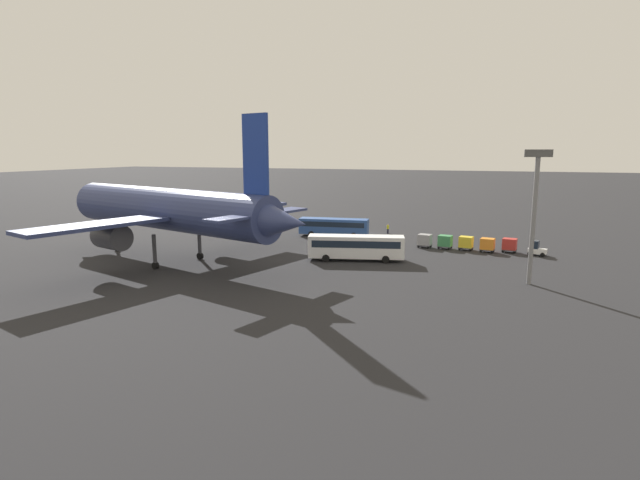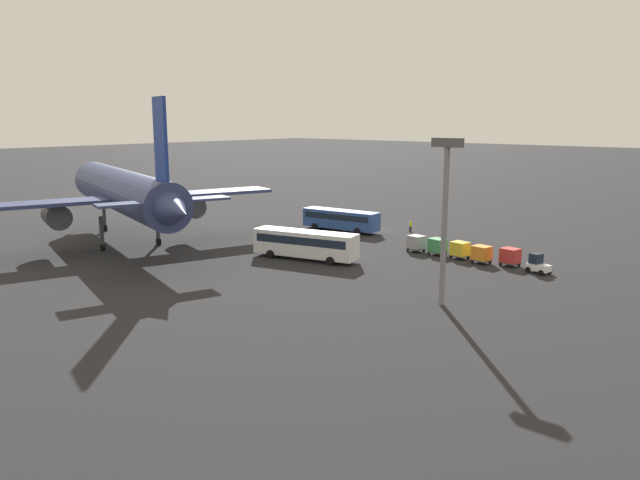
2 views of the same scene
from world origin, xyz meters
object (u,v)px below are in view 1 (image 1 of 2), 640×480
at_px(shuttle_bus_far, 356,246).
at_px(cargo_cart_orange, 487,244).
at_px(shuttle_bus_near, 334,226).
at_px(cargo_cart_green, 445,241).
at_px(worker_person, 388,229).
at_px(cargo_cart_grey, 425,240).
at_px(baggage_tug, 536,249).
at_px(airplane, 170,210).
at_px(cargo_cart_yellow, 466,242).
at_px(cargo_cart_red, 510,244).

height_order(shuttle_bus_far, cargo_cart_orange, shuttle_bus_far).
bearing_deg(shuttle_bus_near, shuttle_bus_far, 110.24).
height_order(cargo_cart_orange, cargo_cart_green, same).
xyz_separation_m(worker_person, cargo_cart_grey, (-8.08, 11.12, 0.32)).
bearing_deg(baggage_tug, airplane, 39.97).
relative_size(airplane, cargo_cart_yellow, 20.06).
distance_m(shuttle_bus_far, cargo_cart_orange, 20.42).
bearing_deg(cargo_cart_orange, shuttle_bus_far, 35.19).
relative_size(airplane, cargo_cart_grey, 20.06).
relative_size(baggage_tug, cargo_cart_grey, 1.19).
bearing_deg(cargo_cart_orange, airplane, 28.46).
xyz_separation_m(shuttle_bus_far, baggage_tug, (-23.30, -11.75, -1.08)).
bearing_deg(shuttle_bus_near, airplane, 56.04).
distance_m(worker_person, cargo_cart_grey, 13.75).
xyz_separation_m(airplane, cargo_cart_grey, (-30.15, -21.80, -5.84)).
xyz_separation_m(airplane, cargo_cart_yellow, (-36.25, -21.80, -5.84)).
bearing_deg(shuttle_bus_far, cargo_cart_green, -144.63).
height_order(baggage_tug, cargo_cart_yellow, baggage_tug).
height_order(baggage_tug, worker_person, baggage_tug).
bearing_deg(baggage_tug, shuttle_bus_far, 41.86).
bearing_deg(cargo_cart_orange, baggage_tug, 179.94).
xyz_separation_m(cargo_cart_red, cargo_cart_orange, (3.05, 0.91, 0.00)).
bearing_deg(cargo_cart_yellow, cargo_cart_orange, 170.73).
distance_m(cargo_cart_green, cargo_cart_grey, 3.05).
xyz_separation_m(airplane, cargo_cart_red, (-42.35, -22.22, -5.84)).
relative_size(airplane, shuttle_bus_far, 3.43).
distance_m(worker_person, cargo_cart_orange, 20.79).
bearing_deg(shuttle_bus_far, cargo_cart_red, -161.20).
height_order(shuttle_bus_near, worker_person, shuttle_bus_near).
xyz_separation_m(shuttle_bus_far, cargo_cart_red, (-19.73, -12.67, -0.83)).
bearing_deg(cargo_cart_red, cargo_cart_yellow, 3.87).
height_order(shuttle_bus_near, cargo_cart_green, shuttle_bus_near).
relative_size(airplane, shuttle_bus_near, 3.70).
relative_size(cargo_cart_yellow, cargo_cart_grey, 1.00).
relative_size(shuttle_bus_far, cargo_cart_green, 5.85).
bearing_deg(worker_person, cargo_cart_yellow, 141.89).
distance_m(baggage_tug, cargo_cart_yellow, 9.69).
distance_m(cargo_cart_red, cargo_cart_yellow, 6.11).
bearing_deg(cargo_cart_grey, cargo_cart_yellow, 179.98).
height_order(airplane, shuttle_bus_far, airplane).
relative_size(worker_person, cargo_cart_red, 0.78).
height_order(cargo_cart_orange, cargo_cart_yellow, same).
height_order(cargo_cart_red, cargo_cart_yellow, same).
relative_size(shuttle_bus_near, cargo_cart_grey, 5.42).
relative_size(cargo_cart_orange, cargo_cart_green, 1.00).
bearing_deg(cargo_cart_yellow, shuttle_bus_near, -12.67).
distance_m(worker_person, cargo_cart_green, 15.72).
height_order(shuttle_bus_far, cargo_cart_red, shuttle_bus_far).
bearing_deg(shuttle_bus_near, baggage_tug, 163.52).
bearing_deg(worker_person, cargo_cart_green, 135.11).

